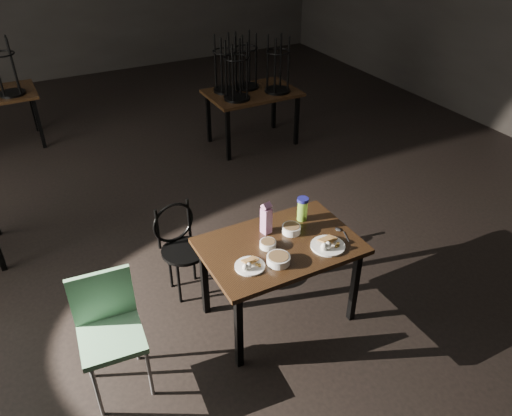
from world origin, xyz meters
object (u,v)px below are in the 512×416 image
main_table (280,252)px  water_bottle (302,209)px  bentwood_chair (180,242)px  juice_carton (266,219)px  school_chair (108,324)px

main_table → water_bottle: (0.33, 0.21, 0.18)m
water_bottle → bentwood_chair: 1.09m
main_table → juice_carton: (-0.02, 0.19, 0.21)m
water_bottle → bentwood_chair: water_bottle is taller
juice_carton → bentwood_chair: (-0.55, 0.52, -0.38)m
main_table → bentwood_chair: size_ratio=1.44×
bentwood_chair → school_chair: size_ratio=0.91×
school_chair → water_bottle: bearing=12.5°
juice_carton → school_chair: size_ratio=0.30×
main_table → bentwood_chair: 0.93m
main_table → water_bottle: 0.43m
main_table → bentwood_chair: bearing=129.1°
main_table → water_bottle: water_bottle is taller
bentwood_chair → juice_carton: bearing=-50.5°
main_table → school_chair: 1.37m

